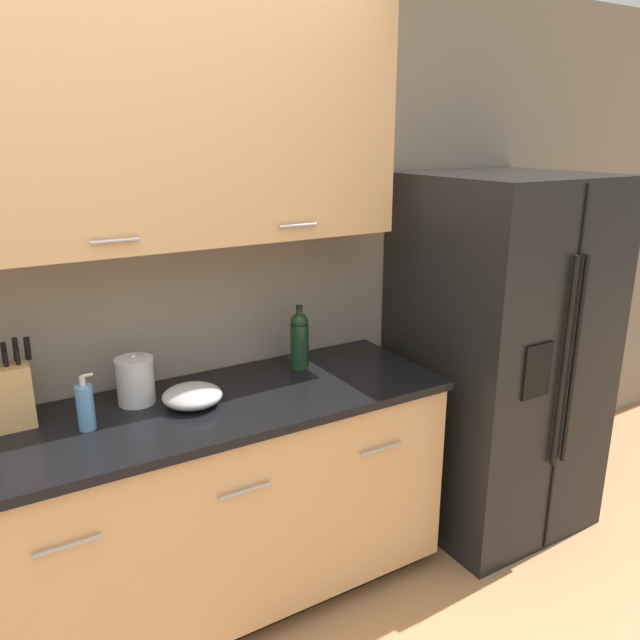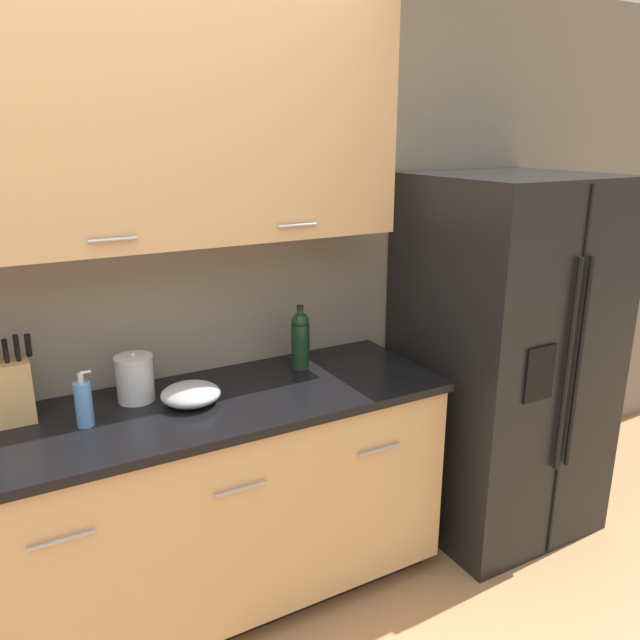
# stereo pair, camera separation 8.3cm
# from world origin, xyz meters

# --- Properties ---
(wall_back) EXTENTS (10.00, 0.39, 2.60)m
(wall_back) POSITION_xyz_m (0.06, 1.31, 1.52)
(wall_back) COLOR gray
(wall_back) RESTS_ON ground_plane
(counter_unit) EXTENTS (2.48, 0.64, 0.93)m
(counter_unit) POSITION_xyz_m (0.17, 1.03, 0.47)
(counter_unit) COLOR black
(counter_unit) RESTS_ON ground_plane
(refrigerator) EXTENTS (0.84, 0.81, 1.74)m
(refrigerator) POSITION_xyz_m (1.93, 0.95, 0.87)
(refrigerator) COLOR black
(refrigerator) RESTS_ON ground_plane
(knife_block) EXTENTS (0.15, 0.12, 0.32)m
(knife_block) POSITION_xyz_m (-0.19, 1.19, 1.05)
(knife_block) COLOR tan
(knife_block) RESTS_ON counter_unit
(wine_bottle) EXTENTS (0.08, 0.08, 0.28)m
(wine_bottle) POSITION_xyz_m (0.94, 1.17, 1.06)
(wine_bottle) COLOR black
(wine_bottle) RESTS_ON counter_unit
(soap_dispenser) EXTENTS (0.06, 0.06, 0.20)m
(soap_dispenser) POSITION_xyz_m (0.02, 1.03, 1.01)
(soap_dispenser) COLOR #4C7FB2
(soap_dispenser) RESTS_ON counter_unit
(steel_canister) EXTENTS (0.14, 0.14, 0.20)m
(steel_canister) POSITION_xyz_m (0.23, 1.16, 1.02)
(steel_canister) COLOR #B7B7BA
(steel_canister) RESTS_ON counter_unit
(mixing_bowl) EXTENTS (0.23, 0.23, 0.07)m
(mixing_bowl) POSITION_xyz_m (0.40, 1.03, 0.97)
(mixing_bowl) COLOR #A3A3A5
(mixing_bowl) RESTS_ON counter_unit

